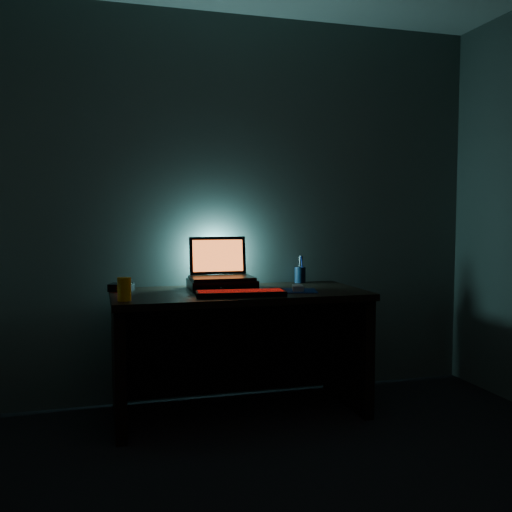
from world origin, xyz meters
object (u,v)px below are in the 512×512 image
at_px(laptop, 220,269).
at_px(mouse, 298,288).
at_px(juice_glass, 124,289).
at_px(pen_cup, 300,275).
at_px(keyboard, 241,293).
at_px(router, 121,287).

distance_m(laptop, mouse, 0.51).
relative_size(laptop, juice_glass, 3.09).
bearing_deg(juice_glass, pen_cup, 23.35).
bearing_deg(juice_glass, mouse, 6.28).
relative_size(keyboard, router, 3.16).
height_order(pen_cup, juice_glass, juice_glass).
height_order(keyboard, juice_glass, juice_glass).
distance_m(mouse, juice_glass, 1.03).
relative_size(mouse, pen_cup, 0.97).
xyz_separation_m(laptop, pen_cup, (0.58, 0.13, -0.07)).
bearing_deg(juice_glass, router, 90.00).
xyz_separation_m(keyboard, mouse, (0.38, 0.10, 0.00)).
bearing_deg(laptop, juice_glass, -146.53).
bearing_deg(keyboard, mouse, 20.64).
bearing_deg(juice_glass, laptop, 32.11).
height_order(laptop, keyboard, laptop).
xyz_separation_m(laptop, router, (-0.60, 0.03, -0.10)).
bearing_deg(router, pen_cup, 25.47).
bearing_deg(mouse, pen_cup, 83.36).
distance_m(pen_cup, juice_glass, 1.28).
distance_m(juice_glass, router, 0.40).
height_order(mouse, pen_cup, pen_cup).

